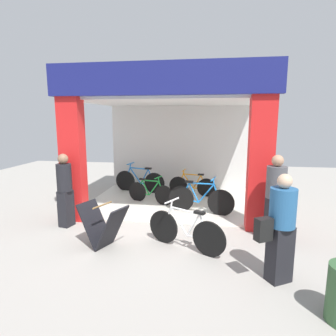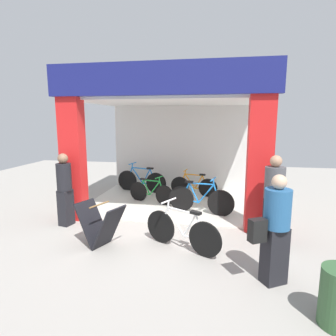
# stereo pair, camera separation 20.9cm
# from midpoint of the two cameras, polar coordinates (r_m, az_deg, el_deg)

# --- Properties ---
(ground_plane) EXTENTS (17.41, 17.41, 0.00)m
(ground_plane) POSITION_cam_midpoint_polar(r_m,az_deg,el_deg) (6.64, -2.08, -11.15)
(ground_plane) COLOR #9E9991
(ground_plane) RESTS_ON ground
(shop_facade) EXTENTS (4.90, 3.86, 3.54)m
(shop_facade) POSITION_cam_midpoint_polar(r_m,az_deg,el_deg) (7.91, 0.14, 6.24)
(shop_facade) COLOR beige
(shop_facade) RESTS_ON ground
(bicycle_inside_0) EXTENTS (1.67, 0.52, 0.94)m
(bicycle_inside_0) POSITION_cam_midpoint_polar(r_m,az_deg,el_deg) (7.26, 5.69, -6.22)
(bicycle_inside_0) COLOR black
(bicycle_inside_0) RESTS_ON ground
(bicycle_inside_1) EXTENTS (1.70, 0.49, 0.95)m
(bicycle_inside_1) POSITION_cam_midpoint_polar(r_m,az_deg,el_deg) (9.32, -6.33, -2.58)
(bicycle_inside_1) COLOR black
(bicycle_inside_1) RESTS_ON ground
(bicycle_inside_2) EXTENTS (1.47, 0.40, 0.81)m
(bicycle_inside_2) POSITION_cam_midpoint_polar(r_m,az_deg,el_deg) (8.87, 4.23, -3.55)
(bicycle_inside_2) COLOR black
(bicycle_inside_2) RESTS_ON ground
(bicycle_inside_3) EXTENTS (1.38, 0.53, 0.79)m
(bicycle_inside_3) POSITION_cam_midpoint_polar(r_m,az_deg,el_deg) (8.10, -4.33, -4.92)
(bicycle_inside_3) COLOR black
(bicycle_inside_3) RESTS_ON ground
(bicycle_parked_0) EXTENTS (1.47, 0.77, 0.89)m
(bicycle_parked_0) POSITION_cam_midpoint_polar(r_m,az_deg,el_deg) (5.33, 2.34, -12.45)
(bicycle_parked_0) COLOR black
(bicycle_parked_0) RESTS_ON ground
(sandwich_board_sign) EXTENTS (1.00, 0.78, 0.84)m
(sandwich_board_sign) POSITION_cam_midpoint_polar(r_m,az_deg,el_deg) (5.54, -13.94, -11.21)
(sandwich_board_sign) COLOR black
(sandwich_board_sign) RESTS_ON ground
(pedestrian_0) EXTENTS (0.39, 0.39, 1.63)m
(pedestrian_0) POSITION_cam_midpoint_polar(r_m,az_deg,el_deg) (6.71, -20.82, -4.06)
(pedestrian_0) COLOR black
(pedestrian_0) RESTS_ON ground
(pedestrian_1) EXTENTS (0.48, 0.48, 1.71)m
(pedestrian_1) POSITION_cam_midpoint_polar(r_m,az_deg,el_deg) (5.81, 19.76, -5.51)
(pedestrian_1) COLOR black
(pedestrian_1) RESTS_ON ground
(pedestrian_2) EXTENTS (0.67, 0.54, 1.62)m
(pedestrian_2) POSITION_cam_midpoint_polar(r_m,az_deg,el_deg) (4.44, 20.34, -11.03)
(pedestrian_2) COLOR black
(pedestrian_2) RESTS_ON ground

